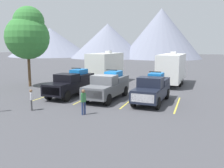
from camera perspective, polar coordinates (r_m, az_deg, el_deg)
The scene contains 14 objects.
ground_plane at distance 20.31m, azimuth -1.61°, elevation -4.06°, with size 240.00×240.00×0.00m, color #47474C.
pickup_truck_a at distance 22.55m, azimuth -9.60°, elevation 0.21°, with size 2.41×5.94×2.54m.
pickup_truck_b at distance 20.91m, azimuth -1.00°, elevation -0.38°, with size 2.49×5.79×2.50m.
pickup_truck_c at distance 19.95m, azimuth 9.56°, elevation -1.02°, with size 2.39×5.66×2.47m.
lot_stripe_a at distance 23.59m, azimuth -14.34°, elevation -2.48°, with size 0.12×5.50×0.01m, color gold.
lot_stripe_b at distance 21.69m, azimuth -5.75°, elevation -3.24°, with size 0.12×5.50×0.01m, color gold.
lot_stripe_c at distance 20.36m, azimuth 4.23°, elevation -4.04°, with size 0.12×5.50×0.01m, color gold.
lot_stripe_d at distance 19.72m, azimuth 15.24°, elevation -4.77°, with size 0.12×5.50×0.01m, color gold.
camper_trailer_a at distance 30.06m, azimuth -1.54°, elevation 4.28°, with size 2.82×7.56×3.99m.
camper_trailer_b at distance 29.04m, azimuth 13.99°, elevation 3.79°, with size 2.83×8.42×3.93m.
person_a at distance 18.18m, azimuth -18.65°, elevation -3.26°, with size 0.28×0.29×1.53m.
person_c at distance 16.26m, azimuth -6.79°, elevation -3.84°, with size 0.32×0.33×1.74m.
tree_a at distance 28.78m, azimuth -19.37°, elevation 11.24°, with size 4.85×4.85×8.92m.
mountain_ridge at distance 91.43m, azimuth 9.45°, elevation 10.20°, with size 148.72×36.89×17.81m.
Camera 1 is at (7.17, -18.43, 4.63)m, focal length 38.48 mm.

